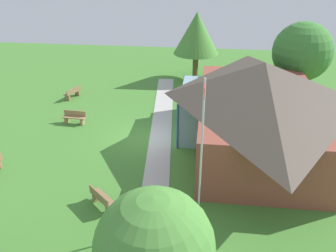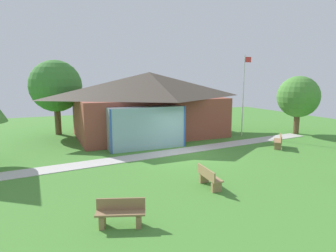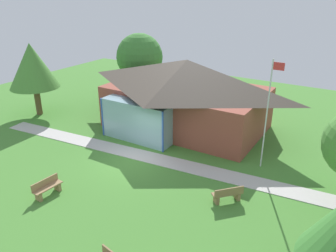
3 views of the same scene
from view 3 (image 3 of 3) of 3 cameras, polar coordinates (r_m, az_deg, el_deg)
ground_plane at (r=20.13m, az=-5.72°, el=-5.90°), size 44.00×44.00×0.00m
pavilion at (r=23.92m, az=2.84°, el=5.58°), size 11.85×8.23×4.93m
footpath at (r=20.66m, az=-4.45°, el=-5.01°), size 21.77×3.27×0.03m
flagpole at (r=18.78m, az=16.60°, el=2.45°), size 0.64×0.08×6.22m
bench_mid_right at (r=16.60m, az=10.11°, el=-11.40°), size 1.33×1.41×0.84m
bench_front_center at (r=17.87m, az=-19.86°, el=-9.85°), size 0.55×1.53×0.84m
tree_behind_pavilion_left at (r=29.95m, az=-4.86°, el=11.61°), size 4.05×4.05×5.89m
tree_west_hedge at (r=28.03m, az=-22.07°, el=9.45°), size 3.79×3.79×5.67m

